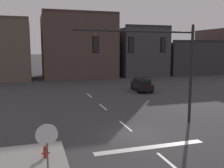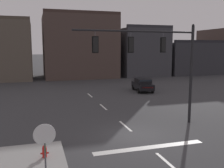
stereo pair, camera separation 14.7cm
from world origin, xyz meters
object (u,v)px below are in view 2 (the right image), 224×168
object	(u,v)px
signal_mast_near_side	(157,55)
fire_hydrant	(45,154)
stop_sign	(45,143)
car_lot_nearside	(143,84)

from	to	relation	value
signal_mast_near_side	fire_hydrant	size ratio (longest dim) A/B	11.41
signal_mast_near_side	fire_hydrant	bearing A→B (deg)	-156.05
stop_sign	car_lot_nearside	world-z (taller)	stop_sign
car_lot_nearside	fire_hydrant	world-z (taller)	car_lot_nearside
fire_hydrant	stop_sign	bearing A→B (deg)	-90.85
stop_sign	car_lot_nearside	distance (m)	23.91
car_lot_nearside	stop_sign	bearing A→B (deg)	-121.64
car_lot_nearside	fire_hydrant	bearing A→B (deg)	-126.44
stop_sign	car_lot_nearside	xyz separation A→B (m)	(12.53, 20.33, -1.29)
signal_mast_near_side	fire_hydrant	distance (m)	9.47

